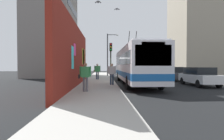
% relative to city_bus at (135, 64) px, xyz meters
% --- Properties ---
extents(ground_plane, '(80.00, 80.00, 0.00)m').
position_rel_city_bus_xyz_m(ground_plane, '(1.95, 1.80, -1.86)').
color(ground_plane, black).
extents(sidewalk_slab, '(48.00, 3.20, 0.15)m').
position_rel_city_bus_xyz_m(sidewalk_slab, '(1.95, 3.40, -1.79)').
color(sidewalk_slab, '#9E9B93').
rests_on(sidewalk_slab, ground_plane).
extents(graffiti_wall, '(13.68, 0.32, 4.89)m').
position_rel_city_bus_xyz_m(graffiti_wall, '(-2.19, 5.15, 0.59)').
color(graffiti_wall, maroon).
rests_on(graffiti_wall, ground_plane).
extents(building_far_left, '(10.39, 6.40, 21.09)m').
position_rel_city_bus_xyz_m(building_far_left, '(12.76, 11.00, 8.68)').
color(building_far_left, gray).
rests_on(building_far_left, ground_plane).
extents(building_far_right, '(9.35, 7.61, 17.59)m').
position_rel_city_bus_xyz_m(building_far_right, '(18.25, -15.20, 6.93)').
color(building_far_right, '#9E937F').
rests_on(building_far_right, ground_plane).
extents(city_bus, '(11.90, 2.62, 5.14)m').
position_rel_city_bus_xyz_m(city_bus, '(0.00, 0.00, 0.00)').
color(city_bus, silver).
rests_on(city_bus, ground_plane).
extents(parked_car_white, '(4.17, 1.82, 1.58)m').
position_rel_city_bus_xyz_m(parked_car_white, '(-1.63, -5.20, -1.03)').
color(parked_car_white, white).
rests_on(parked_car_white, ground_plane).
extents(parked_car_dark_gray, '(4.52, 1.78, 1.58)m').
position_rel_city_bus_xyz_m(parked_car_dark_gray, '(4.11, -5.20, -1.03)').
color(parked_car_dark_gray, '#38383D').
rests_on(parked_car_dark_gray, ground_plane).
extents(parked_car_champagne, '(4.39, 1.73, 1.58)m').
position_rel_city_bus_xyz_m(parked_car_champagne, '(9.76, -5.20, -1.03)').
color(parked_car_champagne, '#C6B793').
rests_on(parked_car_champagne, ground_plane).
extents(pedestrian_near_wall, '(0.23, 0.77, 1.74)m').
position_rel_city_bus_xyz_m(pedestrian_near_wall, '(-5.52, 4.05, -0.68)').
color(pedestrian_near_wall, '#595960').
rests_on(pedestrian_near_wall, sidewalk_slab).
extents(pedestrian_at_curb, '(0.23, 0.69, 1.75)m').
position_rel_city_bus_xyz_m(pedestrian_at_curb, '(-1.78, 2.25, -0.68)').
color(pedestrian_at_curb, '#2D3F59').
rests_on(pedestrian_at_curb, sidewalk_slab).
extents(pedestrian_midblock, '(0.24, 0.78, 1.79)m').
position_rel_city_bus_xyz_m(pedestrian_midblock, '(4.23, 3.62, -0.65)').
color(pedestrian_midblock, '#2D3F59').
rests_on(pedestrian_midblock, sidewalk_slab).
extents(traffic_light, '(0.49, 0.28, 3.97)m').
position_rel_city_bus_xyz_m(traffic_light, '(2.38, 2.15, 0.97)').
color(traffic_light, '#2D382D').
rests_on(traffic_light, sidewalk_slab).
extents(street_lamp, '(0.44, 1.80, 6.58)m').
position_rel_city_bus_xyz_m(street_lamp, '(11.58, 2.05, 2.07)').
color(street_lamp, '#4C4C51').
rests_on(street_lamp, sidewalk_slab).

